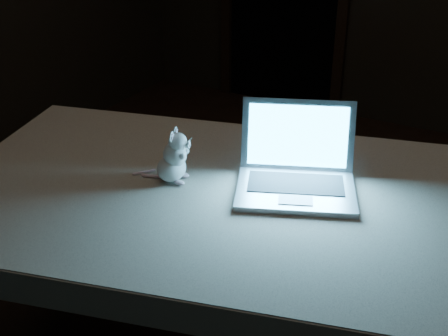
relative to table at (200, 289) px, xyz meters
The scene contains 5 objects.
floor 0.56m from the table, 69.53° to the left, with size 5.00×5.00×0.00m, color black.
table is the anchor object (origin of this frame).
tablecloth 0.38m from the table, 150.42° to the left, with size 1.65×1.10×0.10m, color beige, non-canonical shape.
laptop 0.64m from the table, 21.59° to the left, with size 0.38×0.33×0.26m, color #B2B3B8, non-canonical shape.
plush_mouse 0.53m from the table, behind, with size 0.14×0.14×0.19m, color white, non-canonical shape.
Camera 1 is at (0.78, -1.81, 1.80)m, focal length 48.00 mm.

